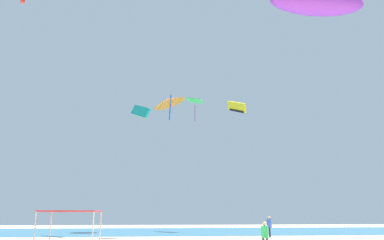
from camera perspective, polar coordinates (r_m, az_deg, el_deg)
The scene contains 9 objects.
ocean_strip at distance 47.19m, azimuth -1.68°, elevation -16.46°, with size 110.00×21.67×0.03m, color teal.
canopy_tent at distance 21.79m, azimuth -17.79°, elevation -13.22°, with size 2.85×3.06×2.16m.
person_near_tent at distance 21.87m, azimuth 10.97°, elevation -16.56°, with size 0.38×0.39×1.59m.
person_leftmost at distance 35.42m, azimuth 11.63°, elevation -15.28°, with size 0.43×0.47×1.82m.
kite_parafoil_yellow at distance 50.91m, azimuth 6.75°, elevation 1.97°, with size 1.84×4.07×2.56m.
kite_delta_orange at distance 49.04m, azimuth -3.52°, elevation 2.86°, with size 4.42×4.41×4.08m.
kite_inflatable_purple at distance 36.62m, azimuth 18.40°, elevation 16.67°, with size 8.61×2.77×3.21m.
kite_diamond_green at distance 38.11m, azimuth 0.45°, elevation 2.79°, with size 2.05×2.06×2.31m.
kite_parafoil_teal at distance 40.86m, azimuth -7.79°, elevation 1.27°, with size 2.29×3.18×2.25m.
Camera 1 is at (-3.85, -20.13, 1.97)m, focal length 35.25 mm.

